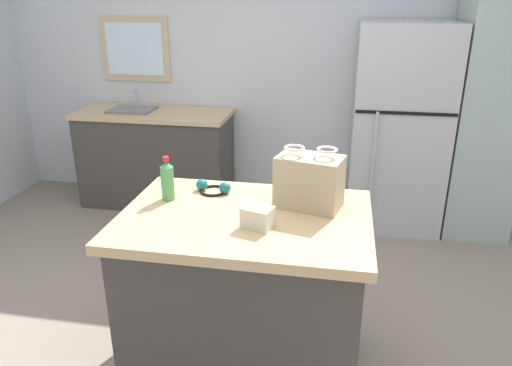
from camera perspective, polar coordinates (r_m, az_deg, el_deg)
The scene contains 10 objects.
ground at distance 2.92m, azimuth -0.87°, elevation -19.22°, with size 6.83×6.83×0.00m, color gray.
back_wall at distance 4.56m, azimuth 4.62°, elevation 14.65°, with size 5.70×0.13×2.75m.
kitchen_island at distance 2.55m, azimuth -1.24°, elevation -13.04°, with size 1.21×0.85×0.91m.
refrigerator at distance 4.25m, azimuth 16.57°, elevation 6.23°, with size 0.77×0.71×1.72m.
tall_cabinet at distance 4.32m, azimuth 25.83°, elevation 8.99°, with size 0.52×0.63×2.27m.
sink_counter at distance 4.71m, azimuth -11.74°, elevation 3.07°, with size 1.43×0.62×1.09m.
shopping_bag at distance 2.38m, azimuth 6.35°, elevation 0.18°, with size 0.35×0.26×0.31m.
small_box at distance 2.18m, azimuth 0.21°, elevation -4.09°, with size 0.13×0.10×0.10m, color beige.
bottle at distance 2.50m, azimuth -10.49°, elevation 0.27°, with size 0.07×0.07×0.23m.
ear_defenders at distance 2.59m, azimuth -5.07°, elevation -0.59°, with size 0.20×0.17×0.06m.
Camera 1 is at (0.44, -2.18, 1.90)m, focal length 33.73 mm.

